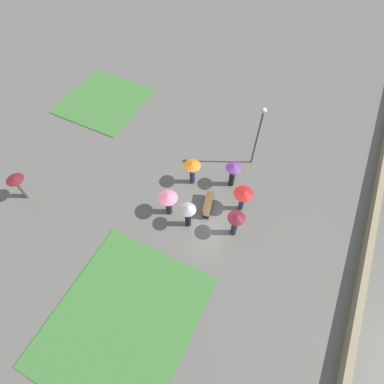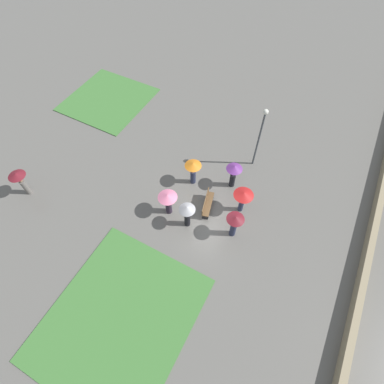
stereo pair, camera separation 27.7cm
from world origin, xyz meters
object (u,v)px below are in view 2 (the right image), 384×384
Objects in this scene: crowd_person_purple at (234,172)px; crowd_person_grey at (187,212)px; lamp_post at (261,132)px; crowd_person_pink at (168,200)px; park_bench at (207,203)px; crowd_person_orange at (193,169)px; crowd_person_maroon at (235,222)px; crowd_person_red at (243,196)px; lone_walker_far_path at (20,180)px.

crowd_person_grey is at bearing -87.84° from crowd_person_purple.
lamp_post reaches higher than crowd_person_pink.
park_bench is at bearing 178.65° from crowd_person_grey.
lamp_post is at bearing 94.33° from crowd_person_orange.
park_bench is at bearing -95.42° from crowd_person_maroon.
crowd_person_grey is 1.02× the size of crowd_person_orange.
crowd_person_orange is (2.26, 3.78, -0.03)m from crowd_person_maroon.
lamp_post is at bearing 54.19° from crowd_person_red.
crowd_person_purple is (2.29, -0.65, 0.88)m from park_bench.
crowd_person_red is at bearing 151.57° from crowd_person_grey.
crowd_person_purple is at bearing 83.98° from crowd_person_red.
park_bench is 1.87m from crowd_person_grey.
crowd_person_orange is 0.97× the size of lone_walker_far_path.
crowd_person_maroon is 1.11× the size of crowd_person_pink.
crowd_person_red is (1.75, 0.23, 0.07)m from crowd_person_maroon.
park_bench is 0.93× the size of crowd_person_maroon.
crowd_person_maroon is 3.52m from crowd_person_purple.
crowd_person_orange is (2.92, 1.18, -0.00)m from crowd_person_grey.
crowd_person_maroon is 1.05× the size of crowd_person_orange.
crowd_person_red is (2.17, -3.77, 0.17)m from crowd_person_pink.
crowd_person_purple is at bearing -19.01° from crowd_person_pink.
crowd_person_red is 1.90m from crowd_person_purple.
lone_walker_far_path is at bearing -102.08° from crowd_person_orange.
crowd_person_pink is 0.97× the size of crowd_person_red.
crowd_person_orange is at bearing -142.02° from crowd_person_grey.
crowd_person_orange is at bearing -102.71° from crowd_person_maroon.
lamp_post reaches higher than lone_walker_far_path.
crowd_person_purple is (-2.36, 0.54, -1.61)m from lamp_post.
crowd_person_red is at bearing -169.87° from lamp_post.
crowd_person_red is 0.94× the size of lone_walker_far_path.
park_bench is 2.31m from crowd_person_orange.
crowd_person_grey reaches higher than crowd_person_pink.
crowd_person_purple reaches higher than crowd_person_orange.
lamp_post is 2.41× the size of crowd_person_purple.
crowd_person_maroon is 4.40m from crowd_person_orange.
lamp_post is 6.65m from crowd_person_grey.
crowd_person_pink is 4.35m from crowd_person_red.
lone_walker_far_path reaches higher than crowd_person_orange.
crowd_person_orange is at bearing 11.31° from crowd_person_pink.
lone_walker_far_path is at bearing -56.69° from crowd_person_maroon.
crowd_person_maroon is at bearing -67.89° from crowd_person_pink.
crowd_person_grey is 4.04m from crowd_person_purple.
park_bench is at bearing 157.97° from crowd_person_red.
park_bench is 5.41m from lamp_post.
crowd_person_purple is (3.87, -1.15, 0.00)m from crowd_person_grey.
lamp_post reaches higher than crowd_person_purple.
park_bench is 0.98× the size of crowd_person_orange.
crowd_person_maroon is (-5.57, -0.92, -1.59)m from lamp_post.
lamp_post is at bearing 95.95° from crowd_person_purple.
crowd_person_orange is at bearing 171.48° from lone_walker_far_path.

